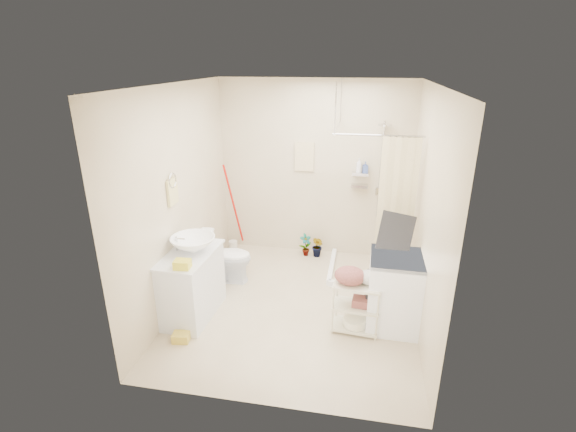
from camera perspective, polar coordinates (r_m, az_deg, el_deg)
name	(u,v)px	position (r m, az deg, el deg)	size (l,w,h in m)	color
floor	(296,305)	(5.24, 1.10, -12.13)	(3.20, 3.20, 0.00)	beige
ceiling	(298,84)	(4.40, 1.34, 17.54)	(2.80, 3.20, 0.04)	silver
wall_back	(314,170)	(6.18, 3.64, 6.26)	(2.80, 0.04, 2.60)	beige
wall_front	(263,274)	(3.23, -3.46, -7.97)	(2.80, 0.04, 2.60)	beige
wall_left	(179,199)	(5.07, -14.62, 2.31)	(0.04, 3.20, 2.60)	beige
wall_right	(427,214)	(4.66, 18.44, 0.27)	(0.04, 3.20, 2.60)	beige
vanity	(192,284)	(5.01, -13.03, -9.10)	(0.51, 0.91, 0.80)	silver
sink	(193,244)	(4.83, -12.86, -3.74)	(0.50, 0.50, 0.17)	white
counter_basket	(182,264)	(4.49, -14.26, -6.42)	(0.17, 0.13, 0.09)	gold
floor_basket	(181,336)	(4.78, -14.43, -15.57)	(0.25, 0.20, 0.14)	gold
toilet	(225,257)	(5.69, -8.55, -5.51)	(0.39, 0.69, 0.70)	white
mop	(231,208)	(6.46, -7.78, 1.15)	(0.13, 0.13, 1.39)	#BE0E06
potted_plant_a	(306,245)	(6.38, 2.42, -3.98)	(0.19, 0.13, 0.35)	brown
potted_plant_b	(318,247)	(6.35, 4.08, -4.20)	(0.19, 0.15, 0.34)	brown
hanging_towel	(304,157)	(6.13, 2.25, 8.09)	(0.28, 0.03, 0.42)	beige
towel_ring	(172,190)	(4.84, -15.56, 3.45)	(0.04, 0.22, 0.34)	#E0D183
tp_holder	(189,242)	(5.30, -13.44, -3.49)	(0.08, 0.12, 0.14)	white
shower	(372,202)	(5.69, 11.42, 1.94)	(1.10, 1.10, 2.10)	white
shampoo_bottle_a	(359,166)	(6.02, 9.69, 6.82)	(0.08, 0.08, 0.21)	silver
shampoo_bottle_b	(365,167)	(6.05, 10.52, 6.59)	(0.07, 0.07, 0.16)	#3B4F92
washing_machine	(395,292)	(4.84, 14.42, -9.98)	(0.58, 0.60, 0.85)	white
laundry_rack	(356,303)	(4.71, 9.34, -11.60)	(0.51, 0.30, 0.70)	beige
ironing_board	(388,268)	(4.84, 13.48, -6.88)	(0.37, 0.11, 1.30)	black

